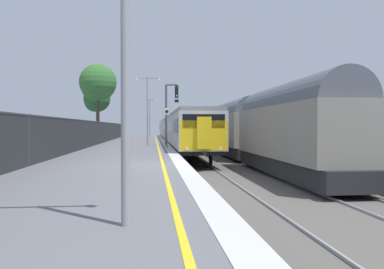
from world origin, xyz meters
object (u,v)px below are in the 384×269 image
freight_train_adjacent_track (235,127)px  background_tree_centre (96,100)px  signal_gantry (170,107)px  platform_lamp_mid (148,105)px  speed_limit_sign (167,122)px  platform_lamp_near (125,3)px  platform_lamp_far (150,115)px  background_tree_left (97,84)px  commuter_train_at_platform (174,129)px

freight_train_adjacent_track → background_tree_centre: (-14.56, 22.25, 3.74)m
signal_gantry → platform_lamp_mid: bearing=178.3°
speed_limit_sign → platform_lamp_near: bearing=-93.8°
platform_lamp_far → background_tree_left: 12.72m
freight_train_adjacent_track → signal_gantry: bearing=-175.3°
platform_lamp_near → platform_lamp_mid: (0.00, 25.51, -0.07)m
speed_limit_sign → background_tree_centre: 28.32m
platform_lamp_mid → background_tree_centre: bearing=107.9°
freight_train_adjacent_track → platform_lamp_mid: size_ratio=7.09×
background_tree_left → background_tree_centre: (-1.22, 7.83, -1.30)m
commuter_train_at_platform → background_tree_left: background_tree_left is taller
commuter_train_at_platform → background_tree_centre: background_tree_centre is taller
commuter_train_at_platform → platform_lamp_far: size_ratio=11.14×
platform_lamp_far → background_tree_centre: 8.08m
platform_lamp_near → platform_lamp_far: platform_lamp_near is taller
background_tree_centre → background_tree_left: bearing=-81.1°
signal_gantry → speed_limit_sign: signal_gantry is taller
freight_train_adjacent_track → speed_limit_sign: 7.38m
platform_lamp_far → speed_limit_sign: bearing=-87.3°
platform_lamp_mid → platform_lamp_near: bearing=-90.0°
platform_lamp_far → background_tree_left: size_ratio=0.63×
platform_lamp_mid → background_tree_centre: size_ratio=0.77×
platform_lamp_near → background_tree_centre: size_ratio=0.78×
signal_gantry → platform_lamp_far: (-1.78, 25.57, 0.22)m
freight_train_adjacent_track → signal_gantry: size_ratio=7.89×
speed_limit_sign → commuter_train_at_platform: bearing=85.8°
platform_lamp_near → commuter_train_at_platform: bearing=86.0°
commuter_train_at_platform → background_tree_centre: (-10.56, 1.49, 4.00)m
commuter_train_at_platform → signal_gantry: signal_gantry is taller
commuter_train_at_platform → speed_limit_sign: speed_limit_sign is taller
commuter_train_at_platform → freight_train_adjacent_track: size_ratio=1.60×
freight_train_adjacent_track → background_tree_left: 20.28m
commuter_train_at_platform → freight_train_adjacent_track: freight_train_adjacent_track is taller
commuter_train_at_platform → platform_lamp_mid: 21.50m
commuter_train_at_platform → signal_gantry: size_ratio=12.64×
platform_lamp_far → background_tree_centre: bearing=-158.6°
background_tree_centre → freight_train_adjacent_track: bearing=-56.8°
signal_gantry → platform_lamp_mid: 1.79m
commuter_train_at_platform → background_tree_left: bearing=-145.8°
platform_lamp_mid → signal_gantry: bearing=-1.7°
commuter_train_at_platform → background_tree_centre: 11.38m
platform_lamp_far → platform_lamp_mid: bearing=-90.0°
commuter_train_at_platform → platform_lamp_far: 5.81m
platform_lamp_near → background_tree_left: bearing=98.6°
signal_gantry → background_tree_left: size_ratio=0.56×
speed_limit_sign → background_tree_centre: size_ratio=0.40×
background_tree_centre → platform_lamp_near: bearing=-81.4°
platform_lamp_mid → platform_lamp_far: (-0.00, 25.51, 0.06)m
platform_lamp_mid → background_tree_left: size_ratio=0.62×
freight_train_adjacent_track → platform_lamp_near: size_ratio=6.92×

